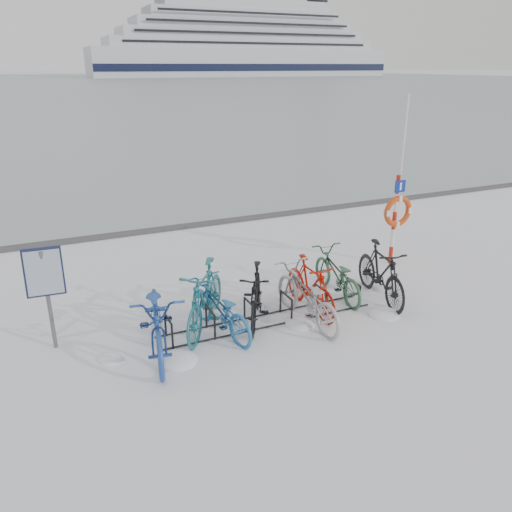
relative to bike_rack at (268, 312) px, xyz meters
name	(u,v)px	position (x,y,z in m)	size (l,w,h in m)	color
ground	(268,321)	(0.00, 0.00, -0.18)	(900.00, 900.00, 0.00)	white
ice_sheet	(33,82)	(0.00, 155.00, -0.17)	(400.00, 298.00, 0.02)	#929DA5
quay_edge	(178,227)	(0.00, 5.90, -0.13)	(400.00, 0.25, 0.10)	#3F3F42
bike_rack	(268,312)	(0.00, 0.00, 0.00)	(4.00, 0.48, 0.46)	black
info_board	(45,278)	(-3.53, 0.58, 1.06)	(0.59, 0.26, 1.71)	#595B5E
lifebuoy_station	(397,211)	(3.80, 1.32, 1.08)	(0.72, 0.22, 3.74)	#B41A0E
cruise_ferry	(242,48)	(83.25, 200.50, 11.14)	(126.47, 23.88, 41.55)	silver
bike_0	(158,317)	(-2.00, -0.16, 0.41)	(0.78, 2.24, 1.18)	navy
bike_1	(205,296)	(-1.09, 0.23, 0.42)	(0.57, 2.00, 1.20)	#1B626B
bike_2	(219,307)	(-0.92, -0.01, 0.29)	(0.63, 1.80, 0.94)	#21639E
bike_3	(256,294)	(-0.18, 0.12, 0.34)	(0.49, 1.74, 1.04)	black
bike_4	(306,295)	(0.62, -0.27, 0.34)	(0.69, 1.97, 1.03)	#999CA0
bike_5	(311,284)	(0.91, 0.10, 0.34)	(0.48, 1.72, 1.03)	#B21505
bike_6	(337,273)	(1.70, 0.44, 0.30)	(0.63, 1.82, 0.95)	#2B5537
bike_7	(381,271)	(2.39, -0.04, 0.39)	(0.54, 1.91, 1.15)	black
snow_drifts	(274,326)	(0.03, -0.21, -0.18)	(5.87, 1.87, 0.22)	white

